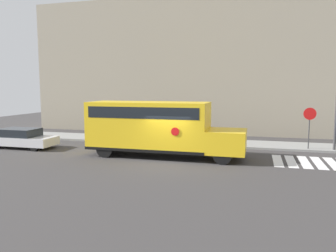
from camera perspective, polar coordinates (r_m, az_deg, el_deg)
The scene contains 7 objects.
ground_plane at distance 17.90m, azimuth -0.12°, elevation -6.32°, with size 60.00×60.00×0.00m, color #3A3838.
sidewalk_strip at distance 24.09m, azimuth 4.00°, elevation -2.78°, with size 44.00×3.00×0.15m.
building_backdrop at distance 30.23m, azimuth 6.55°, elevation 10.28°, with size 32.00×4.00×11.89m.
crosswalk_stripes at distance 19.57m, azimuth 25.76°, elevation -5.85°, with size 5.40×3.20×0.01m.
school_bus at distance 19.16m, azimuth -2.13°, elevation 0.01°, with size 9.13×2.57×3.20m.
parked_car at distance 24.09m, azimuth -24.08°, elevation -1.94°, with size 4.44×1.80×1.30m.
stop_sign at distance 22.58m, azimuth 23.41°, elevation 0.65°, with size 0.77×0.10×2.78m.
Camera 1 is at (4.64, -16.81, 4.02)m, focal length 35.00 mm.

